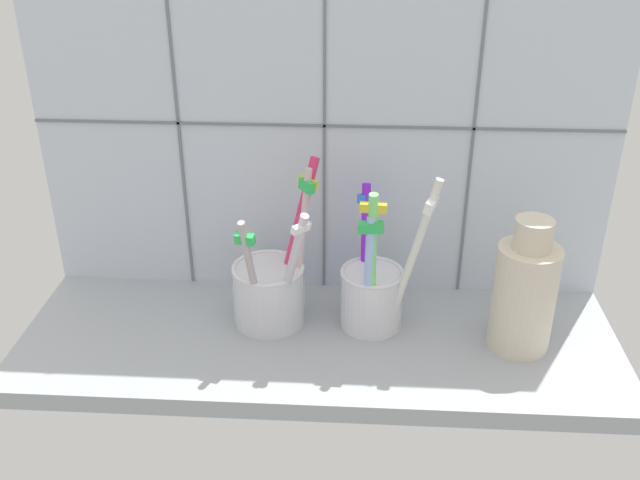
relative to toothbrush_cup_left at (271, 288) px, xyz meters
The scene contains 5 objects.
counter_slab 8.01cm from the toothbrush_cup_left, 28.47° to the right, with size 64.00×22.00×2.00cm, color #9EA3A8.
tile_wall_back 19.38cm from the toothbrush_cup_left, 59.69° to the left, with size 64.00×2.20×45.00cm.
toothbrush_cup_left is the anchor object (origin of this frame).
toothbrush_cup_right 11.02cm from the toothbrush_cup_left, ahead, with size 9.94×9.49×18.69cm.
ceramic_vase 26.59cm from the toothbrush_cup_left, ahead, with size 6.39×6.39×14.64cm.
Camera 1 is at (3.98, -63.38, 46.82)cm, focal length 40.30 mm.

